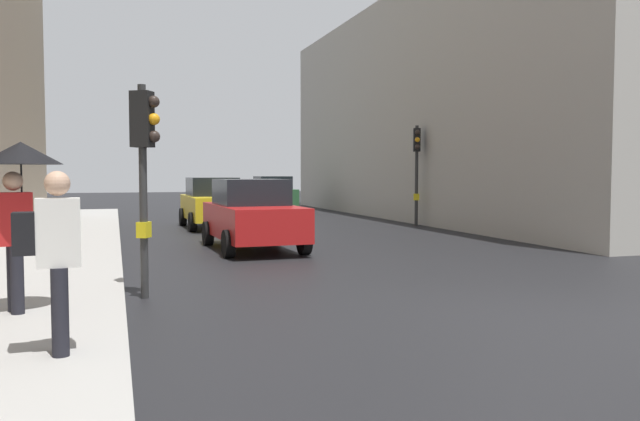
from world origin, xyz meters
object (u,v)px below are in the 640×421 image
car_green_estate (272,194)px  traffic_light_mid_street (417,157)px  car_red_sedan (252,215)px  pedestrian_with_umbrella (19,179)px  traffic_light_near_right (144,152)px  car_yellow_taxi (213,203)px  pedestrian_with_black_backpack (54,251)px

car_green_estate → traffic_light_mid_street: bearing=-75.6°
car_red_sedan → pedestrian_with_umbrella: pedestrian_with_umbrella is taller
traffic_light_near_right → pedestrian_with_umbrella: size_ratio=1.51×
traffic_light_mid_street → car_green_estate: bearing=104.4°
car_yellow_taxi → pedestrian_with_black_backpack: 16.51m
pedestrian_with_black_backpack → pedestrian_with_umbrella: bearing=104.7°
car_yellow_taxi → pedestrian_with_umbrella: 14.58m
car_red_sedan → traffic_light_near_right: bearing=-116.3°
traffic_light_mid_street → car_green_estate: 11.40m
car_yellow_taxi → car_green_estate: same height
pedestrian_with_umbrella → pedestrian_with_black_backpack: bearing=-75.3°
pedestrian_with_umbrella → car_green_estate: bearing=69.4°
car_yellow_taxi → pedestrian_with_umbrella: size_ratio=1.98×
pedestrian_with_black_backpack → traffic_light_mid_street: bearing=53.1°
pedestrian_with_black_backpack → traffic_light_near_right: bearing=74.0°
car_yellow_taxi → pedestrian_with_black_backpack: bearing=-103.4°
car_green_estate → car_yellow_taxi: bearing=-114.6°
car_green_estate → pedestrian_with_black_backpack: bearing=-107.8°
traffic_light_mid_street → pedestrian_with_umbrella: (-11.58, -12.48, -0.67)m
traffic_light_near_right → pedestrian_with_black_backpack: (-1.00, -3.48, -1.07)m
car_yellow_taxi → pedestrian_with_umbrella: (-4.41, -13.87, 0.96)m
traffic_light_mid_street → car_yellow_taxi: 7.48m
car_green_estate → pedestrian_with_black_backpack: pedestrian_with_black_backpack is taller
car_yellow_taxi → car_green_estate: 10.50m
traffic_light_mid_street → pedestrian_with_black_backpack: size_ratio=2.05×
traffic_light_near_right → traffic_light_mid_street: size_ratio=0.89×
car_red_sedan → pedestrian_with_black_backpack: bearing=-112.6°
traffic_light_mid_street → car_yellow_taxi: traffic_light_mid_street is taller
car_yellow_taxi → pedestrian_with_umbrella: pedestrian_with_umbrella is taller
car_yellow_taxi → pedestrian_with_black_backpack: pedestrian_with_black_backpack is taller
car_green_estate → pedestrian_with_umbrella: size_ratio=1.97×
traffic_light_mid_street → pedestrian_with_umbrella: 17.04m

